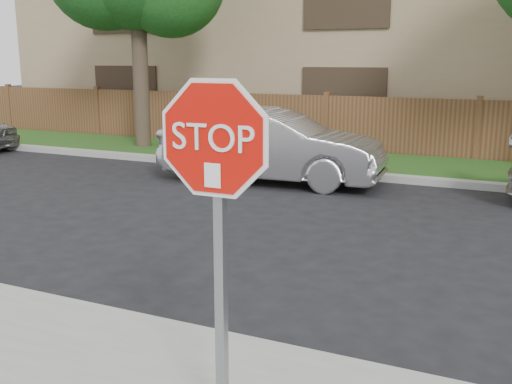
% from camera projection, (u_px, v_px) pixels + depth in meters
% --- Properties ---
extents(ground, '(90.00, 90.00, 0.00)m').
position_uv_depth(ground, '(348.00, 367.00, 5.19)').
color(ground, black).
rests_on(ground, ground).
extents(far_curb, '(70.00, 0.30, 0.15)m').
position_uv_depth(far_curb, '(460.00, 184.00, 12.38)').
color(far_curb, gray).
rests_on(far_curb, ground).
extents(grass_strip, '(70.00, 3.00, 0.12)m').
position_uv_depth(grass_strip, '(468.00, 171.00, 13.85)').
color(grass_strip, '#1E4714').
rests_on(grass_strip, ground).
extents(fence, '(70.00, 0.12, 1.60)m').
position_uv_depth(fence, '(477.00, 132.00, 15.10)').
color(fence, '#512F1C').
rests_on(fence, ground).
extents(apartment_building, '(35.20, 9.20, 7.20)m').
position_uv_depth(apartment_building, '(500.00, 29.00, 19.46)').
color(apartment_building, '#99835F').
rests_on(apartment_building, ground).
extents(stop_sign, '(1.01, 0.13, 2.55)m').
position_uv_depth(stop_sign, '(216.00, 190.00, 3.67)').
color(stop_sign, gray).
rests_on(stop_sign, sidewalk_near).
extents(sedan_left, '(4.84, 2.00, 1.56)m').
position_uv_depth(sedan_left, '(272.00, 146.00, 12.77)').
color(sedan_left, '#A6A5A9').
rests_on(sedan_left, ground).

